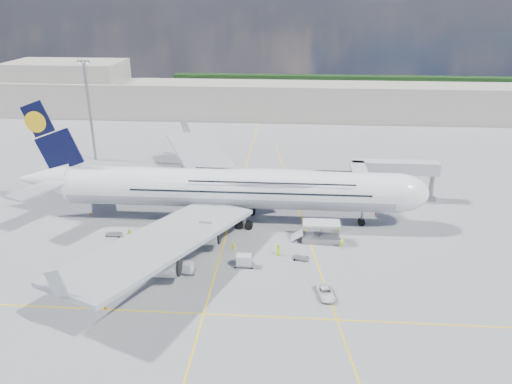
# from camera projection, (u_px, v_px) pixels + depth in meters

# --- Properties ---
(ground) EXTENTS (300.00, 300.00, 0.00)m
(ground) POSITION_uv_depth(u_px,v_px,m) (223.00, 245.00, 86.95)
(ground) COLOR gray
(ground) RESTS_ON ground
(taxi_line_main) EXTENTS (0.25, 220.00, 0.01)m
(taxi_line_main) POSITION_uv_depth(u_px,v_px,m) (223.00, 245.00, 86.95)
(taxi_line_main) COLOR yellow
(taxi_line_main) RESTS_ON ground
(taxi_line_cross) EXTENTS (120.00, 0.25, 0.01)m
(taxi_line_cross) POSITION_uv_depth(u_px,v_px,m) (204.00, 314.00, 68.45)
(taxi_line_cross) COLOR yellow
(taxi_line_cross) RESTS_ON ground
(taxi_line_diag) EXTENTS (14.16, 99.06, 0.01)m
(taxi_line_diag) POSITION_uv_depth(u_px,v_px,m) (303.00, 223.00, 95.23)
(taxi_line_diag) COLOR yellow
(taxi_line_diag) RESTS_ON ground
(airliner) EXTENTS (77.26, 79.15, 23.71)m
(airliner) POSITION_uv_depth(u_px,v_px,m) (231.00, 188.00, 93.61)
(airliner) COLOR white
(airliner) RESTS_ON ground
(jet_bridge) EXTENTS (18.80, 12.10, 8.50)m
(jet_bridge) POSITION_uv_depth(u_px,v_px,m) (381.00, 172.00, 101.70)
(jet_bridge) COLOR #B7B7BC
(jet_bridge) RESTS_ON ground
(cargo_loader) EXTENTS (8.53, 3.20, 3.67)m
(cargo_loader) POSITION_uv_depth(u_px,v_px,m) (320.00, 235.00, 88.00)
(cargo_loader) COLOR silver
(cargo_loader) RESTS_ON ground
(light_mast) EXTENTS (3.00, 0.70, 25.50)m
(light_mast) POSITION_uv_depth(u_px,v_px,m) (90.00, 110.00, 126.40)
(light_mast) COLOR gray
(light_mast) RESTS_ON ground
(terminal) EXTENTS (180.00, 16.00, 12.00)m
(terminal) POSITION_uv_depth(u_px,v_px,m) (260.00, 101.00, 172.58)
(terminal) COLOR #B2AD9E
(terminal) RESTS_ON ground
(hangar) EXTENTS (40.00, 22.00, 18.00)m
(hangar) POSITION_uv_depth(u_px,v_px,m) (69.00, 87.00, 180.91)
(hangar) COLOR #B2AD9E
(hangar) RESTS_ON ground
(tree_line) EXTENTS (160.00, 6.00, 8.00)m
(tree_line) POSITION_uv_depth(u_px,v_px,m) (361.00, 85.00, 212.19)
(tree_line) COLOR #193814
(tree_line) RESTS_ON ground
(dolly_row_a) EXTENTS (3.00, 1.84, 1.80)m
(dolly_row_a) POSITION_uv_depth(u_px,v_px,m) (145.00, 247.00, 84.21)
(dolly_row_a) COLOR gray
(dolly_row_a) RESTS_ON ground
(dolly_row_b) EXTENTS (3.23, 2.01, 0.45)m
(dolly_row_b) POSITION_uv_depth(u_px,v_px,m) (167.00, 262.00, 81.00)
(dolly_row_b) COLOR gray
(dolly_row_b) RESTS_ON ground
(dolly_row_c) EXTENTS (3.29, 2.23, 1.91)m
(dolly_row_c) POSITION_uv_depth(u_px,v_px,m) (186.00, 268.00, 77.95)
(dolly_row_c) COLOR gray
(dolly_row_c) RESTS_ON ground
(dolly_back) EXTENTS (2.86, 1.64, 0.41)m
(dolly_back) POSITION_uv_depth(u_px,v_px,m) (114.00, 234.00, 90.23)
(dolly_back) COLOR gray
(dolly_back) RESTS_ON ground
(dolly_nose_far) EXTENTS (2.88, 2.12, 0.38)m
(dolly_nose_far) POSITION_uv_depth(u_px,v_px,m) (301.00, 258.00, 82.20)
(dolly_nose_far) COLOR gray
(dolly_nose_far) RESTS_ON ground
(dolly_nose_near) EXTENTS (3.24, 1.73, 2.05)m
(dolly_nose_near) POSITION_uv_depth(u_px,v_px,m) (244.00, 260.00, 79.89)
(dolly_nose_near) COLOR gray
(dolly_nose_near) RESTS_ON ground
(baggage_tug) EXTENTS (2.92, 1.40, 1.81)m
(baggage_tug) POSITION_uv_depth(u_px,v_px,m) (165.00, 236.00, 88.49)
(baggage_tug) COLOR silver
(baggage_tug) RESTS_ON ground
(catering_truck_inner) EXTENTS (7.89, 5.23, 4.36)m
(catering_truck_inner) POSITION_uv_depth(u_px,v_px,m) (215.00, 170.00, 117.50)
(catering_truck_inner) COLOR gray
(catering_truck_inner) RESTS_ON ground
(catering_truck_outer) EXTENTS (7.06, 3.01, 4.14)m
(catering_truck_outer) POSITION_uv_depth(u_px,v_px,m) (196.00, 167.00, 119.78)
(catering_truck_outer) COLOR gray
(catering_truck_outer) RESTS_ON ground
(service_van) EXTENTS (2.92, 4.94, 1.29)m
(service_van) POSITION_uv_depth(u_px,v_px,m) (325.00, 293.00, 72.14)
(service_van) COLOR white
(service_van) RESTS_ON ground
(crew_nose) EXTENTS (0.84, 0.75, 1.93)m
(crew_nose) POSITION_uv_depth(u_px,v_px,m) (342.00, 243.00, 85.67)
(crew_nose) COLOR #D2FF1A
(crew_nose) RESTS_ON ground
(crew_loader) EXTENTS (0.98, 0.97, 1.59)m
(crew_loader) POSITION_uv_depth(u_px,v_px,m) (338.00, 228.00, 91.40)
(crew_loader) COLOR #C9E418
(crew_loader) RESTS_ON ground
(crew_wing) EXTENTS (0.90, 1.25, 1.96)m
(crew_wing) POSITION_uv_depth(u_px,v_px,m) (129.00, 234.00, 88.77)
(crew_wing) COLOR #A7FF1A
(crew_wing) RESTS_ON ground
(crew_van) EXTENTS (1.11, 1.14, 1.98)m
(crew_van) POSITION_uv_depth(u_px,v_px,m) (278.00, 250.00, 83.35)
(crew_van) COLOR #B8ED18
(crew_van) RESTS_ON ground
(crew_tug) EXTENTS (1.31, 0.99, 1.80)m
(crew_tug) POSITION_uv_depth(u_px,v_px,m) (233.00, 247.00, 84.35)
(crew_tug) COLOR #D2E418
(crew_tug) RESTS_ON ground
(cone_nose) EXTENTS (0.42, 0.42, 0.54)m
(cone_nose) POSITION_uv_depth(u_px,v_px,m) (375.00, 213.00, 98.87)
(cone_nose) COLOR orange
(cone_nose) RESTS_ON ground
(cone_wing_left_inner) EXTENTS (0.42, 0.42, 0.53)m
(cone_wing_left_inner) POSITION_uv_depth(u_px,v_px,m) (168.00, 193.00, 108.89)
(cone_wing_left_inner) COLOR orange
(cone_wing_left_inner) RESTS_ON ground
(cone_wing_left_outer) EXTENTS (0.46, 0.46, 0.59)m
(cone_wing_left_outer) POSITION_uv_depth(u_px,v_px,m) (173.00, 172.00, 121.57)
(cone_wing_left_outer) COLOR orange
(cone_wing_left_outer) RESTS_ON ground
(cone_wing_right_inner) EXTENTS (0.42, 0.42, 0.54)m
(cone_wing_right_inner) POSITION_uv_depth(u_px,v_px,m) (148.00, 270.00, 78.66)
(cone_wing_right_inner) COLOR orange
(cone_wing_right_inner) RESTS_ON ground
(cone_wing_right_outer) EXTENTS (0.43, 0.43, 0.55)m
(cone_wing_right_outer) POSITION_uv_depth(u_px,v_px,m) (105.00, 307.00, 69.46)
(cone_wing_right_outer) COLOR orange
(cone_wing_right_outer) RESTS_ON ground
(cone_tail) EXTENTS (0.46, 0.46, 0.58)m
(cone_tail) POSITION_uv_depth(u_px,v_px,m) (90.00, 213.00, 98.85)
(cone_tail) COLOR orange
(cone_tail) RESTS_ON ground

